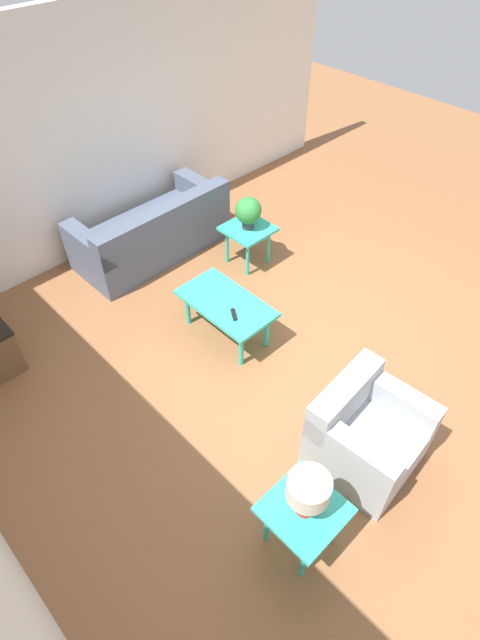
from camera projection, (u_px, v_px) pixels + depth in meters
ground_plane at (296, 354)px, 5.11m from camera, size 14.00×14.00×0.00m
wall_right at (105, 132)px, 5.72m from camera, size 0.12×7.20×2.70m
sofa at (154, 233)px, 6.12m from camera, size 0.88×1.90×0.78m
armchair at (364, 434)px, 4.06m from camera, size 0.82×0.86×0.79m
coffee_table at (226, 306)px, 5.03m from camera, size 1.00×0.55×0.46m
side_table_plant at (248, 233)px, 5.89m from camera, size 0.53×0.53×0.50m
side_table_lamp at (304, 514)px, 3.49m from camera, size 0.53×0.53×0.50m
potted_plant at (248, 211)px, 5.68m from camera, size 0.31×0.31×0.39m
table_lamp at (308, 491)px, 3.25m from camera, size 0.29×0.29×0.38m
remote_control at (234, 314)px, 4.85m from camera, size 0.16×0.12×0.02m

